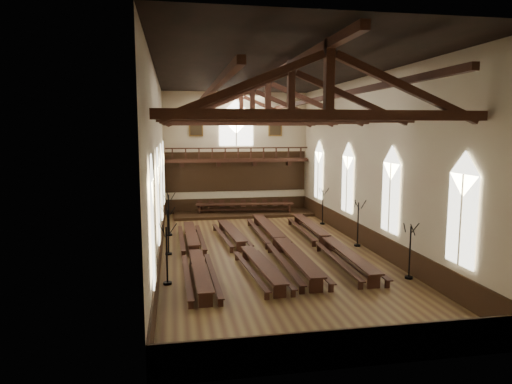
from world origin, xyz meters
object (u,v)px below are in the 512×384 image
dais (245,214)px  candelabrum_right_near (409,262)px  candelabrum_right_far (323,213)px  candelabrum_left_near (167,266)px  candelabrum_left_far (169,222)px  candelabrum_right_mid (358,232)px  refectory_row_b (244,247)px  refectory_row_c (280,241)px  candelabrum_left_mid (168,240)px  refectory_row_a (195,251)px  refectory_row_d (327,240)px  high_table (245,205)px

dais → candelabrum_right_near: size_ratio=4.31×
candelabrum_right_near → candelabrum_right_far: candelabrum_right_far is taller
candelabrum_right_far → candelabrum_left_near: bearing=-134.1°
candelabrum_right_near → candelabrum_right_far: (0.00, 12.65, 0.01)m
candelabrum_left_far → candelabrum_right_mid: candelabrum_left_far is taller
candelabrum_right_near → candelabrum_right_mid: bearing=90.0°
refectory_row_b → candelabrum_left_far: 7.03m
refectory_row_c → candelabrum_right_far: (4.80, 6.70, 0.25)m
dais → candelabrum_left_mid: 12.57m
dais → candelabrum_right_mid: 12.26m
refectory_row_c → candelabrum_right_mid: bearing=1.9°
refectory_row_a → refectory_row_b: bearing=8.0°
candelabrum_right_mid → refectory_row_d: bearing=-173.7°
refectory_row_b → high_table: high_table is taller
candelabrum_left_far → candelabrum_right_mid: bearing=-23.5°
refectory_row_b → candelabrum_right_mid: bearing=7.1°
refectory_row_b → high_table: bearing=80.9°
refectory_row_b → candelabrum_right_mid: size_ratio=4.95×
refectory_row_d → high_table: bearing=105.2°
candelabrum_right_near → candelabrum_right_mid: candelabrum_right_mid is taller
refectory_row_a → candelabrum_right_near: 10.85m
candelabrum_left_mid → candelabrum_right_mid: size_ratio=0.96×
dais → refectory_row_c: bearing=-88.6°
dais → high_table: (0.00, -0.00, 0.73)m
refectory_row_a → candelabrum_right_near: bearing=-26.5°
refectory_row_b → refectory_row_a: bearing=-172.0°
refectory_row_c → candelabrum_right_mid: candelabrum_right_mid is taller
dais → refectory_row_d: bearing=-74.8°
candelabrum_right_far → candelabrum_left_mid: bearing=-149.9°
refectory_row_a → candelabrum_left_near: bearing=-110.9°
candelabrum_left_near → candelabrum_right_mid: bearing=23.9°
candelabrum_right_far → candelabrum_left_far: bearing=-171.2°
refectory_row_b → candelabrum_left_mid: size_ratio=5.15×
refectory_row_b → high_table: size_ratio=1.74×
dais → candelabrum_right_near: (5.08, -17.23, 0.70)m
candelabrum_left_mid → candelabrum_left_far: size_ratio=0.94×
refectory_row_c → dais: (-0.28, 11.29, -0.46)m
high_table → candelabrum_right_far: size_ratio=2.96×
candelabrum_left_near → refectory_row_d: bearing=27.3°
refectory_row_d → candelabrum_right_near: candelabrum_right_near is taller
candelabrum_left_far → candelabrum_right_far: size_ratio=1.07×
refectory_row_c → refectory_row_d: bearing=-1.3°
candelabrum_left_mid → candelabrum_right_far: candelabrum_left_mid is taller
refectory_row_b → candelabrum_left_far: bearing=125.7°
refectory_row_a → high_table: size_ratio=1.76×
dais → high_table: bearing=-84.6°
candelabrum_left_mid → candelabrum_right_near: bearing=-29.2°
candelabrum_left_mid → candelabrum_right_near: (11.10, -6.21, -0.02)m
high_table → candelabrum_right_near: size_ratio=3.01×
refectory_row_a → refectory_row_b: (2.70, 0.38, -0.01)m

